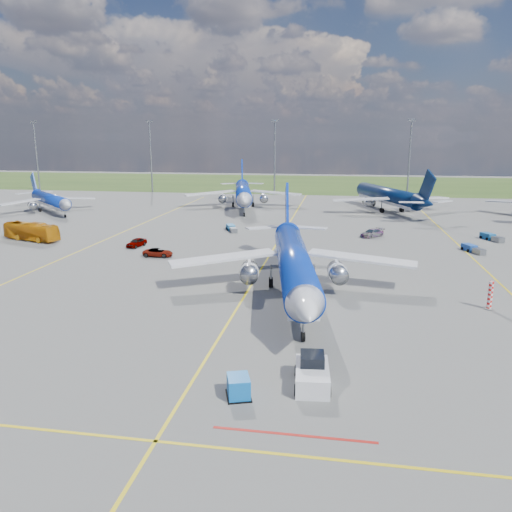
% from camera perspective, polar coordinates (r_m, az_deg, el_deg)
% --- Properties ---
extents(ground, '(400.00, 400.00, 0.00)m').
position_cam_1_polar(ground, '(49.10, -3.09, -7.46)').
color(ground, '#52524F').
rests_on(ground, ground).
extents(grass_strip, '(400.00, 80.00, 0.01)m').
position_cam_1_polar(grass_strip, '(195.78, 6.59, 8.23)').
color(grass_strip, '#2D4719').
rests_on(grass_strip, ground).
extents(taxiway_lines, '(60.25, 160.00, 0.02)m').
position_cam_1_polar(taxiway_lines, '(75.18, 1.63, -0.02)').
color(taxiway_lines, yellow).
rests_on(taxiway_lines, ground).
extents(floodlight_masts, '(202.20, 0.50, 22.70)m').
position_cam_1_polar(floodlight_masts, '(154.81, 9.66, 11.43)').
color(floodlight_masts, slate).
rests_on(floodlight_masts, ground).
extents(warning_post, '(0.50, 0.50, 3.00)m').
position_cam_1_polar(warning_post, '(57.33, 25.19, -4.08)').
color(warning_post, red).
rests_on(warning_post, ground).
extents(bg_jet_nw, '(40.12, 39.73, 8.40)m').
position_cam_1_polar(bg_jet_nw, '(129.67, -22.34, 4.68)').
color(bg_jet_nw, '#0B2D9F').
rests_on(bg_jet_nw, ground).
extents(bg_jet_nnw, '(40.09, 47.83, 11.03)m').
position_cam_1_polar(bg_jet_nnw, '(126.85, -1.46, 5.51)').
color(bg_jet_nnw, '#0B2D9F').
rests_on(bg_jet_nnw, ground).
extents(bg_jet_n, '(43.89, 49.52, 10.75)m').
position_cam_1_polar(bg_jet_n, '(126.19, 14.69, 5.03)').
color(bg_jet_n, '#071A3E').
rests_on(bg_jet_n, ground).
extents(main_airliner, '(37.32, 45.48, 10.78)m').
position_cam_1_polar(main_airliner, '(57.50, 4.30, -4.31)').
color(main_airliner, '#0B2D9F').
rests_on(main_airliner, ground).
extents(pushback_tug, '(2.74, 6.46, 2.16)m').
position_cam_1_polar(pushback_tug, '(37.21, 6.43, -13.19)').
color(pushback_tug, silver).
rests_on(pushback_tug, ground).
extents(uld_container, '(1.99, 2.22, 1.48)m').
position_cam_1_polar(uld_container, '(35.54, -2.01, -14.69)').
color(uld_container, blue).
rests_on(uld_container, ground).
extents(apron_bus, '(11.43, 5.82, 3.11)m').
position_cam_1_polar(apron_bus, '(94.85, -24.30, 2.57)').
color(apron_bus, '#CA7A0B').
rests_on(apron_bus, ground).
extents(service_car_a, '(2.53, 4.40, 1.41)m').
position_cam_1_polar(service_car_a, '(83.87, -13.50, 1.52)').
color(service_car_a, '#999999').
rests_on(service_car_a, ground).
extents(service_car_b, '(4.47, 2.13, 1.23)m').
position_cam_1_polar(service_car_b, '(76.25, -11.14, 0.39)').
color(service_car_b, '#999999').
rests_on(service_car_b, ground).
extents(service_car_c, '(4.85, 4.93, 1.43)m').
position_cam_1_polar(service_car_c, '(91.98, 13.11, 2.58)').
color(service_car_c, '#999999').
rests_on(service_car_c, ground).
extents(baggage_tug_w, '(2.90, 4.78, 1.04)m').
position_cam_1_polar(baggage_tug_w, '(84.82, 23.51, 0.74)').
color(baggage_tug_w, '#1B47A2').
rests_on(baggage_tug_w, ground).
extents(baggage_tug_c, '(3.11, 4.86, 1.07)m').
position_cam_1_polar(baggage_tug_c, '(95.64, -2.80, 3.19)').
color(baggage_tug_c, '#1B68A3').
rests_on(baggage_tug_c, ground).
extents(baggage_tug_e, '(3.12, 4.96, 1.09)m').
position_cam_1_polar(baggage_tug_e, '(95.93, 25.28, 1.94)').
color(baggage_tug_e, '#185993').
rests_on(baggage_tug_e, ground).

